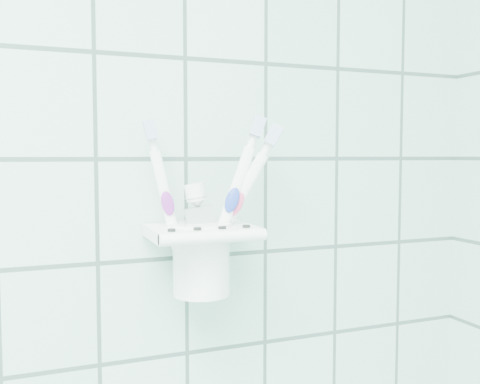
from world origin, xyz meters
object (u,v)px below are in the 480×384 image
object	(u,v)px
cup	(201,255)
toothbrush_orange	(192,195)
toothbrush_blue	(201,197)
toothpaste_tube	(212,227)
holder_bracket	(201,233)
toothbrush_pink	(186,203)

from	to	relation	value
cup	toothbrush_orange	size ratio (longest dim) A/B	0.41
toothbrush_blue	toothpaste_tube	world-z (taller)	toothbrush_blue
holder_bracket	toothbrush_pink	size ratio (longest dim) A/B	0.60
toothbrush_orange	toothpaste_tube	xyz separation A→B (m)	(0.02, -0.02, -0.04)
cup	toothbrush_pink	bearing A→B (deg)	177.61
holder_bracket	toothbrush_blue	bearing A→B (deg)	-107.89
toothbrush_blue	holder_bracket	bearing A→B (deg)	91.57
toothbrush_pink	toothpaste_tube	size ratio (longest dim) A/B	1.55
toothbrush_pink	toothbrush_blue	size ratio (longest dim) A/B	0.94
holder_bracket	toothbrush_orange	bearing A→B (deg)	114.61
toothbrush_pink	toothbrush_orange	xyz separation A→B (m)	(0.01, 0.01, 0.01)
toothbrush_pink	toothbrush_orange	world-z (taller)	toothbrush_orange
cup	toothpaste_tube	xyz separation A→B (m)	(0.01, -0.01, 0.03)
toothbrush_orange	cup	bearing A→B (deg)	-24.65
toothbrush_blue	cup	bearing A→B (deg)	90.95
toothbrush_pink	toothpaste_tube	xyz separation A→B (m)	(0.03, -0.01, -0.03)
toothbrush_blue	toothpaste_tube	xyz separation A→B (m)	(0.02, 0.01, -0.04)
toothpaste_tube	toothbrush_blue	bearing A→B (deg)	-156.83
holder_bracket	toothbrush_blue	xyz separation A→B (m)	(-0.00, -0.01, 0.04)
cup	holder_bracket	bearing A→B (deg)	-109.88
toothpaste_tube	cup	bearing A→B (deg)	149.35
holder_bracket	toothpaste_tube	xyz separation A→B (m)	(0.01, -0.00, 0.01)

